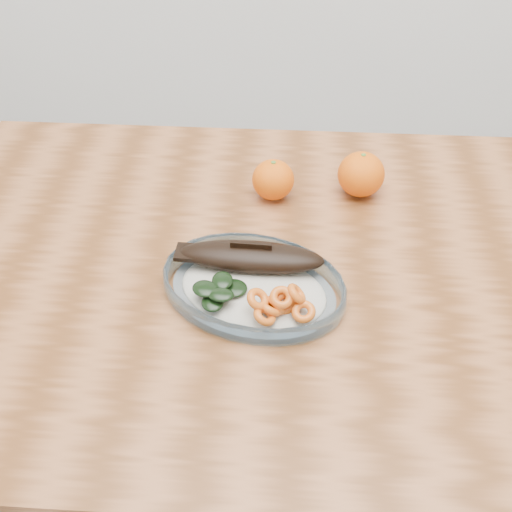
% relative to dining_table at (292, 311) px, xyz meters
% --- Properties ---
extents(ground, '(3.00, 3.00, 0.00)m').
position_rel_dining_table_xyz_m(ground, '(0.00, 0.00, -0.65)').
color(ground, slate).
rests_on(ground, ground).
extents(dining_table, '(1.20, 0.80, 0.75)m').
position_rel_dining_table_xyz_m(dining_table, '(0.00, 0.00, 0.00)').
color(dining_table, brown).
rests_on(dining_table, ground).
extents(plated_meal, '(0.59, 0.59, 0.08)m').
position_rel_dining_table_xyz_m(plated_meal, '(-0.06, -0.06, 0.12)').
color(plated_meal, white).
rests_on(plated_meal, dining_table).
extents(orange_left, '(0.07, 0.07, 0.07)m').
position_rel_dining_table_xyz_m(orange_left, '(-0.04, 0.17, 0.13)').
color(orange_left, '#E25104').
rests_on(orange_left, dining_table).
extents(orange_right, '(0.08, 0.08, 0.08)m').
position_rel_dining_table_xyz_m(orange_right, '(0.11, 0.19, 0.14)').
color(orange_right, '#E25104').
rests_on(orange_right, dining_table).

